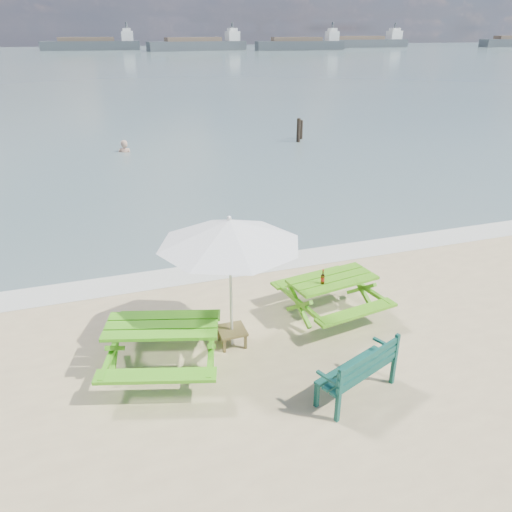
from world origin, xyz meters
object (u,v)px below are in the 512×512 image
object	(u,v)px
side_table	(232,336)
beer_bottle	(323,279)
patio_umbrella	(229,232)
swimmer	(126,160)
picnic_table_right	(331,297)
park_bench	(356,380)
picnic_table_left	(164,347)

from	to	relation	value
side_table	beer_bottle	bearing A→B (deg)	7.14
patio_umbrella	swimmer	xyz separation A→B (m)	(-0.40, 15.59, -2.43)
beer_bottle	swimmer	xyz separation A→B (m)	(-2.17, 15.37, -1.22)
picnic_table_right	beer_bottle	distance (m)	0.57
picnic_table_right	patio_umbrella	xyz separation A→B (m)	(-2.04, -0.35, 1.70)
patio_umbrella	swimmer	world-z (taller)	patio_umbrella
picnic_table_right	beer_bottle	world-z (taller)	beer_bottle
park_bench	patio_umbrella	bearing A→B (deg)	127.11
picnic_table_left	side_table	world-z (taller)	picnic_table_left
side_table	picnic_table_left	bearing A→B (deg)	-166.02
patio_umbrella	beer_bottle	world-z (taller)	patio_umbrella
picnic_table_left	park_bench	bearing A→B (deg)	-30.57
patio_umbrella	beer_bottle	bearing A→B (deg)	7.14
side_table	swimmer	xyz separation A→B (m)	(-0.40, 15.59, -0.52)
picnic_table_left	patio_umbrella	xyz separation A→B (m)	(1.19, 0.30, 1.68)
side_table	beer_bottle	distance (m)	1.92
picnic_table_left	side_table	size ratio (longest dim) A/B	4.99
park_bench	beer_bottle	bearing A→B (deg)	78.94
picnic_table_right	swimmer	size ratio (longest dim) A/B	1.14
park_bench	patio_umbrella	distance (m)	2.91
side_table	beer_bottle	world-z (taller)	beer_bottle
park_bench	swimmer	size ratio (longest dim) A/B	0.81
picnic_table_right	side_table	size ratio (longest dim) A/B	4.34
picnic_table_left	beer_bottle	world-z (taller)	beer_bottle
beer_bottle	swimmer	distance (m)	15.57
picnic_table_left	park_bench	xyz separation A→B (m)	(2.56, -1.51, -0.14)
picnic_table_left	patio_umbrella	world-z (taller)	patio_umbrella
swimmer	picnic_table_left	bearing A→B (deg)	-92.86
beer_bottle	picnic_table_left	bearing A→B (deg)	-170.07
picnic_table_right	swimmer	bearing A→B (deg)	99.09
patio_umbrella	beer_bottle	size ratio (longest dim) A/B	8.58
swimmer	side_table	bearing A→B (deg)	-88.53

